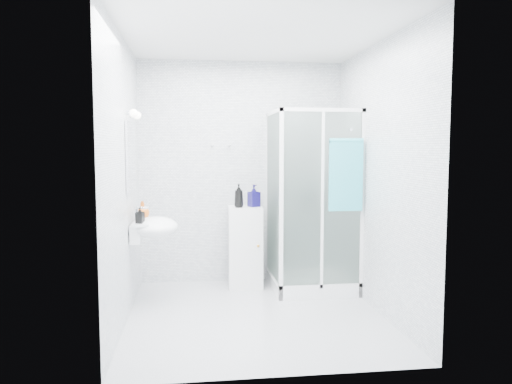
{
  "coord_description": "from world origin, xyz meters",
  "views": [
    {
      "loc": [
        -0.59,
        -4.59,
        1.59
      ],
      "look_at": [
        0.05,
        0.35,
        1.15
      ],
      "focal_mm": 35.0,
      "sensor_mm": 36.0,
      "label": 1
    }
  ],
  "objects": [
    {
      "name": "storage_cabinet",
      "position": [
        0.01,
        1.01,
        0.46
      ],
      "size": [
        0.4,
        0.41,
        0.92
      ],
      "rotation": [
        0.0,
        0.0,
        -0.04
      ],
      "color": "white",
      "rests_on": "ground"
    },
    {
      "name": "mirror",
      "position": [
        -1.19,
        0.45,
        1.5
      ],
      "size": [
        0.02,
        0.6,
        0.7
      ],
      "primitive_type": "cube",
      "color": "white",
      "rests_on": "room"
    },
    {
      "name": "wall_hooks",
      "position": [
        -0.25,
        1.26,
        1.62
      ],
      "size": [
        0.23,
        0.06,
        0.03
      ],
      "color": "silver",
      "rests_on": "room"
    },
    {
      "name": "soap_dispenser_orange",
      "position": [
        -1.1,
        0.61,
        0.95
      ],
      "size": [
        0.17,
        0.17,
        0.18
      ],
      "primitive_type": "imported",
      "rotation": [
        0.0,
        0.0,
        0.19
      ],
      "color": "#C25716",
      "rests_on": "wall_basin"
    },
    {
      "name": "wall_basin",
      "position": [
        -0.99,
        0.45,
        0.8
      ],
      "size": [
        0.46,
        0.56,
        0.35
      ],
      "color": "white",
      "rests_on": "ground"
    },
    {
      "name": "room",
      "position": [
        0.0,
        0.0,
        1.3
      ],
      "size": [
        2.4,
        2.6,
        2.6
      ],
      "color": "white",
      "rests_on": "ground"
    },
    {
      "name": "hand_towel",
      "position": [
        0.98,
        0.36,
        1.33
      ],
      "size": [
        0.35,
        0.05,
        0.75
      ],
      "color": "#31A8B9",
      "rests_on": "shower_enclosure"
    },
    {
      "name": "soap_dispenser_black",
      "position": [
        -1.09,
        0.31,
        0.94
      ],
      "size": [
        0.09,
        0.09,
        0.16
      ],
      "primitive_type": "imported",
      "rotation": [
        0.0,
        0.0,
        -0.35
      ],
      "color": "black",
      "rests_on": "wall_basin"
    },
    {
      "name": "shampoo_bottle_a",
      "position": [
        -0.07,
        0.96,
        1.06
      ],
      "size": [
        0.12,
        0.12,
        0.27
      ],
      "primitive_type": "imported",
      "rotation": [
        0.0,
        0.0,
        -0.21
      ],
      "color": "black",
      "rests_on": "storage_cabinet"
    },
    {
      "name": "vanity_lights",
      "position": [
        -1.14,
        0.45,
        1.92
      ],
      "size": [
        0.1,
        0.4,
        0.08
      ],
      "color": "silver",
      "rests_on": "room"
    },
    {
      "name": "shower_enclosure",
      "position": [
        0.67,
        0.77,
        0.45
      ],
      "size": [
        0.9,
        0.95,
        2.0
      ],
      "color": "white",
      "rests_on": "ground"
    },
    {
      "name": "shampoo_bottle_b",
      "position": [
        0.11,
        1.01,
        1.05
      ],
      "size": [
        0.15,
        0.15,
        0.25
      ],
      "primitive_type": "imported",
      "rotation": [
        0.0,
        0.0,
        0.42
      ],
      "color": "#110C4B",
      "rests_on": "storage_cabinet"
    }
  ]
}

